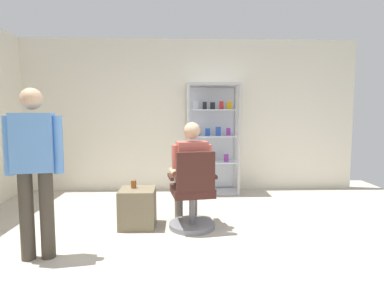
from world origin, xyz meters
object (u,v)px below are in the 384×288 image
storage_crate (138,208)px  tea_glass (134,184)px  seated_shopkeeper (190,169)px  office_chair (193,197)px  standing_customer (34,163)px  display_cabinet_main (212,138)px

storage_crate → tea_glass: tea_glass is taller
seated_shopkeeper → storage_crate: bearing=-176.8°
office_chair → tea_glass: office_chair is taller
seated_shopkeeper → standing_customer: 1.74m
office_chair → storage_crate: (-0.68, 0.12, -0.16)m
office_chair → standing_customer: standing_customer is taller
seated_shopkeeper → storage_crate: 0.81m
tea_glass → office_chair: bearing=-13.6°
storage_crate → standing_customer: size_ratio=0.29×
seated_shopkeeper → tea_glass: 0.73m
display_cabinet_main → standing_customer: display_cabinet_main is taller
display_cabinet_main → seated_shopkeeper: (-0.44, -1.65, -0.25)m
seated_shopkeeper → storage_crate: (-0.65, -0.04, -0.48)m
seated_shopkeeper → tea_glass: bearing=178.8°
tea_glass → standing_customer: standing_customer is taller
tea_glass → seated_shopkeeper: bearing=-1.2°
display_cabinet_main → standing_customer: bearing=-127.3°
storage_crate → tea_glass: 0.29m
display_cabinet_main → standing_customer: 3.18m
office_chair → storage_crate: size_ratio=2.04×
storage_crate → standing_customer: 1.38m
display_cabinet_main → seated_shopkeeper: display_cabinet_main is taller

